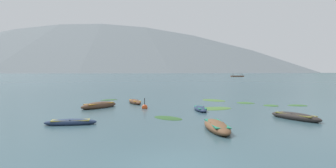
{
  "coord_description": "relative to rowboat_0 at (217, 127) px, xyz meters",
  "views": [
    {
      "loc": [
        -0.83,
        -9.78,
        3.11
      ],
      "look_at": [
        3.52,
        52.42,
        0.64
      ],
      "focal_mm": 32.55,
      "sensor_mm": 36.0,
      "label": 1
    }
  ],
  "objects": [
    {
      "name": "weed_patch_5",
      "position": [
        10.19,
        11.17,
        -0.18
      ],
      "size": [
        2.05,
        1.69,
        0.14
      ],
      "primitive_type": "ellipsoid",
      "rotation": [
        0.0,
        0.0,
        1.26
      ],
      "color": "#38662D",
      "rests_on": "ground"
    },
    {
      "name": "mountain_1",
      "position": [
        -753.41,
        1756.23,
        177.75
      ],
      "size": [
        959.34,
        959.34,
        355.87
      ],
      "primitive_type": "cone",
      "color": "#56665B",
      "rests_on": "ground"
    },
    {
      "name": "rowboat_6",
      "position": [
        6.0,
        3.27,
        -0.01
      ],
      "size": [
        2.49,
        3.92,
        0.55
      ],
      "color": "#2D2826",
      "rests_on": "ground"
    },
    {
      "name": "ferry_0",
      "position": [
        54.82,
        177.69,
        0.26
      ],
      "size": [
        7.96,
        3.37,
        2.54
      ],
      "color": "brown",
      "rests_on": "ground"
    },
    {
      "name": "rowboat_5",
      "position": [
        -7.88,
        10.67,
        0.02
      ],
      "size": [
        3.32,
        3.82,
        0.65
      ],
      "color": "#4C3323",
      "rests_on": "ground"
    },
    {
      "name": "rowboat_2",
      "position": [
        -8.25,
        2.28,
        -0.05
      ],
      "size": [
        3.11,
        1.22,
        0.42
      ],
      "color": "navy",
      "rests_on": "ground"
    },
    {
      "name": "rowboat_1",
      "position": [
        0.57,
        8.22,
        -0.05
      ],
      "size": [
        0.89,
        3.22,
        0.42
      ],
      "color": "navy",
      "rests_on": "ground"
    },
    {
      "name": "weed_patch_2",
      "position": [
        3.56,
        16.73,
        -0.18
      ],
      "size": [
        3.15,
        3.69,
        0.14
      ],
      "primitive_type": "ellipsoid",
      "rotation": [
        0.0,
        0.0,
        2.04
      ],
      "color": "#477033",
      "rests_on": "ground"
    },
    {
      "name": "weed_patch_6",
      "position": [
        -2.32,
        4.34,
        -0.18
      ],
      "size": [
        2.53,
        2.76,
        0.14
      ],
      "primitive_type": "ellipsoid",
      "rotation": [
        0.0,
        0.0,
        0.64
      ],
      "color": "#2D5628",
      "rests_on": "ground"
    },
    {
      "name": "weed_patch_4",
      "position": [
        2.0,
        9.39,
        -0.18
      ],
      "size": [
        3.82,
        3.36,
        0.14
      ],
      "primitive_type": "ellipsoid",
      "rotation": [
        0.0,
        0.0,
        0.47
      ],
      "color": "#477033",
      "rests_on": "ground"
    },
    {
      "name": "ground_plane",
      "position": [
        -2.91,
        1493.8,
        -0.18
      ],
      "size": [
        6000.0,
        6000.0,
        0.0
      ],
      "primitive_type": "plane",
      "color": "#385660"
    },
    {
      "name": "mountain_2",
      "position": [
        -152.0,
        1708.45,
        244.38
      ],
      "size": [
        2103.64,
        2103.64,
        489.13
      ],
      "primitive_type": "cone",
      "color": "slate",
      "rests_on": "ground"
    },
    {
      "name": "rowboat_0",
      "position": [
        0.0,
        0.0,
        0.0
      ],
      "size": [
        1.11,
        4.08,
        0.59
      ],
      "color": "brown",
      "rests_on": "ground"
    },
    {
      "name": "mountain_3",
      "position": [
        584.14,
        1934.72,
        188.04
      ],
      "size": [
        1326.52,
        1326.52,
        376.45
      ],
      "primitive_type": "cone",
      "color": "#4C5B56",
      "rests_on": "ground"
    },
    {
      "name": "weed_patch_3",
      "position": [
        7.7,
        11.24,
        -0.18
      ],
      "size": [
        1.71,
        1.85,
        0.14
      ],
      "primitive_type": "ellipsoid",
      "rotation": [
        0.0,
        0.0,
        0.35
      ],
      "color": "#38662D",
      "rests_on": "ground"
    },
    {
      "name": "weed_patch_1",
      "position": [
        -7.94,
        18.01,
        -0.18
      ],
      "size": [
        2.3,
        2.08,
        0.14
      ],
      "primitive_type": "ellipsoid",
      "rotation": [
        0.0,
        0.0,
        0.61
      ],
      "color": "#2D5628",
      "rests_on": "ground"
    },
    {
      "name": "mooring_buoy",
      "position": [
        -3.93,
        9.84,
        -0.08
      ],
      "size": [
        0.49,
        0.49,
        1.04
      ],
      "color": "#DB4C1E",
      "rests_on": "ground"
    },
    {
      "name": "weed_patch_0",
      "position": [
        6.1,
        13.7,
        -0.18
      ],
      "size": [
        2.34,
        2.39,
        0.14
      ],
      "primitive_type": "ellipsoid",
      "rotation": [
        0.0,
        0.0,
        0.7
      ],
      "color": "#38662D",
      "rests_on": "ground"
    },
    {
      "name": "rowboat_4",
      "position": [
        -4.92,
        14.17,
        -0.03
      ],
      "size": [
        1.79,
        3.41,
        0.48
      ],
      "color": "brown",
      "rests_on": "ground"
    },
    {
      "name": "mountain_4",
      "position": [
        1228.55,
        2050.51,
        121.83
      ],
      "size": [
        847.54,
        847.54,
        244.03
      ],
      "primitive_type": "cone",
      "color": "slate",
      "rests_on": "ground"
    }
  ]
}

